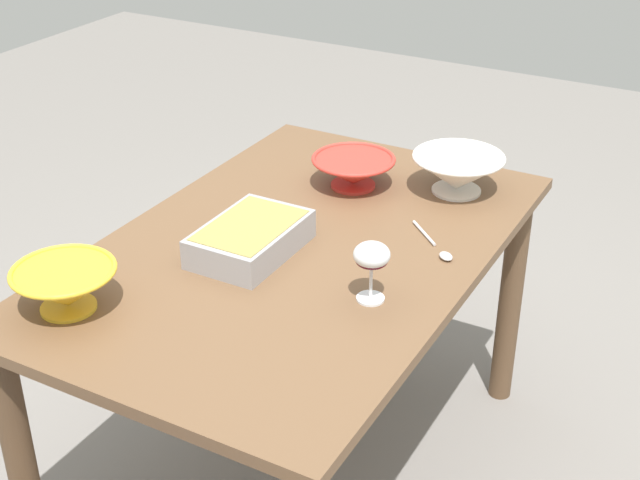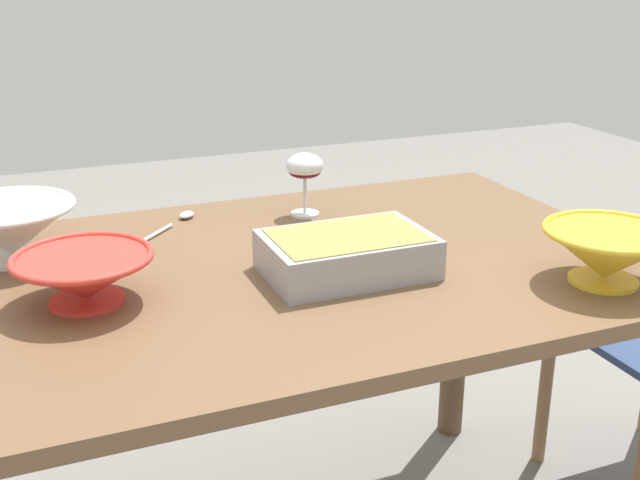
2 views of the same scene
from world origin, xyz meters
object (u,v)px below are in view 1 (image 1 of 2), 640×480
at_px(small_bowl, 458,172).
at_px(casserole_dish, 250,237).
at_px(serving_bowl, 65,287).
at_px(mixing_bowl, 353,170).
at_px(serving_spoon, 439,248).
at_px(dining_table, 298,285).
at_px(wine_glass, 372,258).

bearing_deg(small_bowl, casserole_dish, -28.99).
relative_size(casserole_dish, serving_bowl, 1.30).
distance_m(casserole_dish, small_bowl, 0.67).
relative_size(mixing_bowl, small_bowl, 0.92).
height_order(serving_bowl, serving_spoon, serving_bowl).
relative_size(dining_table, casserole_dish, 4.64).
bearing_deg(mixing_bowl, serving_spoon, 56.68).
height_order(wine_glass, casserole_dish, wine_glass).
distance_m(dining_table, mixing_bowl, 0.42).
xyz_separation_m(wine_glass, serving_bowl, (0.36, -0.58, -0.05)).
relative_size(dining_table, serving_bowl, 6.03).
height_order(wine_glass, serving_spoon, wine_glass).
height_order(small_bowl, serving_bowl, small_bowl).
bearing_deg(mixing_bowl, serving_bowl, -16.64).
height_order(small_bowl, serving_spoon, small_bowl).
bearing_deg(casserole_dish, dining_table, 137.43).
xyz_separation_m(dining_table, serving_bowl, (0.51, -0.30, 0.18)).
bearing_deg(wine_glass, small_bowl, -176.58).
relative_size(wine_glass, serving_spoon, 0.84).
bearing_deg(casserole_dish, wine_glass, 81.31).
xyz_separation_m(wine_glass, serving_spoon, (-0.29, 0.05, -0.10)).
height_order(dining_table, wine_glass, wine_glass).
bearing_deg(serving_bowl, dining_table, 149.36).
height_order(mixing_bowl, serving_bowl, serving_bowl).
xyz_separation_m(wine_glass, small_bowl, (-0.64, -0.04, -0.05)).
bearing_deg(serving_spoon, wine_glass, -9.88).
bearing_deg(small_bowl, dining_table, -26.00).
height_order(casserole_dish, mixing_bowl, mixing_bowl).
xyz_separation_m(wine_glass, mixing_bowl, (-0.53, -0.31, -0.06)).
xyz_separation_m(dining_table, serving_spoon, (-0.14, 0.33, 0.13)).
height_order(wine_glass, serving_bowl, wine_glass).
height_order(mixing_bowl, serving_spoon, mixing_bowl).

